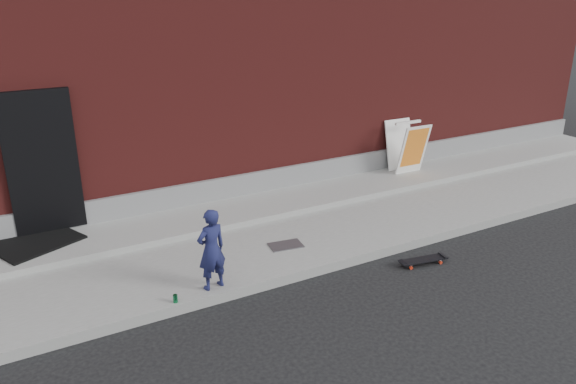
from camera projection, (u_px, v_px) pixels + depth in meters
ground at (282, 286)px, 7.89m from camera, size 80.00×80.00×0.00m
sidewalk at (238, 241)px, 9.09m from camera, size 20.00×3.00×0.15m
apron at (217, 215)px, 9.78m from camera, size 20.00×1.20×0.10m
building at (135, 53)px, 12.73m from camera, size 20.00×8.10×5.00m
child at (211, 249)px, 7.37m from camera, size 0.46×0.34×1.13m
skateboard at (423, 260)px, 8.48m from camera, size 0.76×0.31×0.08m
pizza_sign at (407, 147)px, 11.71m from camera, size 0.66×0.77×1.07m
soda_can at (175, 299)px, 7.19m from camera, size 0.07×0.07×0.11m
doormat at (35, 242)px, 8.62m from camera, size 1.47×1.36×0.03m
utility_plate at (286, 245)px, 8.75m from camera, size 0.55×0.40×0.02m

